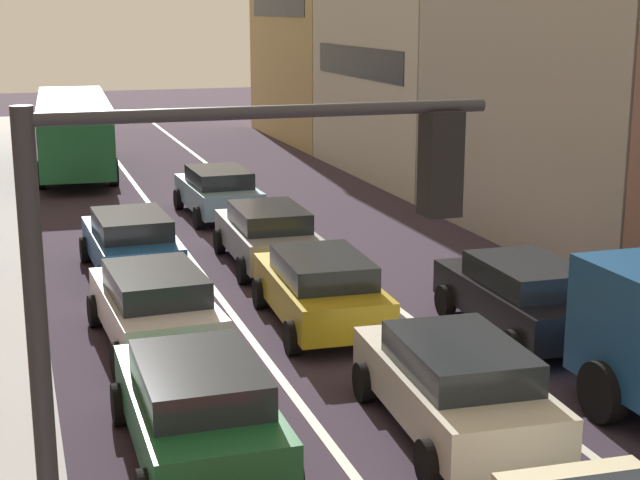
{
  "coord_description": "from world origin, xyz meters",
  "views": [
    {
      "loc": [
        -5.78,
        -6.04,
        6.15
      ],
      "look_at": [
        0.0,
        12.0,
        1.6
      ],
      "focal_mm": 54.3,
      "sensor_mm": 36.0,
      "label": 1
    }
  ],
  "objects_px": {
    "coupe_centre_lane_fourth": "(268,234)",
    "sedan_right_lane_behind_truck": "(522,295)",
    "traffic_light_pole": "(208,322)",
    "bus_mid_queue_primary": "(74,127)",
    "hatchback_centre_lane_third": "(321,288)",
    "wagon_left_lane_second": "(198,405)",
    "sedan_left_lane_third": "(155,304)",
    "sedan_left_lane_fourth": "(131,242)",
    "sedan_centre_lane_fifth": "(218,191)",
    "sedan_centre_lane_second": "(455,383)"
  },
  "relations": [
    {
      "from": "coupe_centre_lane_fourth",
      "to": "sedan_right_lane_behind_truck",
      "type": "bearing_deg",
      "value": -151.41
    },
    {
      "from": "traffic_light_pole",
      "to": "bus_mid_queue_primary",
      "type": "bearing_deg",
      "value": 88.25
    },
    {
      "from": "hatchback_centre_lane_third",
      "to": "wagon_left_lane_second",
      "type": "bearing_deg",
      "value": 148.4
    },
    {
      "from": "sedan_left_lane_third",
      "to": "coupe_centre_lane_fourth",
      "type": "distance_m",
      "value": 6.04
    },
    {
      "from": "wagon_left_lane_second",
      "to": "sedan_left_lane_third",
      "type": "xyz_separation_m",
      "value": [
        0.12,
        4.89,
        0.0
      ]
    },
    {
      "from": "hatchback_centre_lane_third",
      "to": "bus_mid_queue_primary",
      "type": "distance_m",
      "value": 20.64
    },
    {
      "from": "sedan_left_lane_third",
      "to": "coupe_centre_lane_fourth",
      "type": "xyz_separation_m",
      "value": [
        3.47,
        4.95,
        0.0
      ]
    },
    {
      "from": "sedan_left_lane_third",
      "to": "bus_mid_queue_primary",
      "type": "bearing_deg",
      "value": -2.79
    },
    {
      "from": "wagon_left_lane_second",
      "to": "coupe_centre_lane_fourth",
      "type": "xyz_separation_m",
      "value": [
        3.59,
        9.84,
        0.0
      ]
    },
    {
      "from": "wagon_left_lane_second",
      "to": "bus_mid_queue_primary",
      "type": "bearing_deg",
      "value": -0.21
    },
    {
      "from": "traffic_light_pole",
      "to": "hatchback_centre_lane_third",
      "type": "relative_size",
      "value": 1.26
    },
    {
      "from": "wagon_left_lane_second",
      "to": "sedan_left_lane_fourth",
      "type": "xyz_separation_m",
      "value": [
        0.32,
        10.04,
        0.0
      ]
    },
    {
      "from": "sedan_right_lane_behind_truck",
      "to": "hatchback_centre_lane_third",
      "type": "bearing_deg",
      "value": 65.96
    },
    {
      "from": "sedan_left_lane_fourth",
      "to": "bus_mid_queue_primary",
      "type": "bearing_deg",
      "value": -1.07
    },
    {
      "from": "hatchback_centre_lane_third",
      "to": "sedan_right_lane_behind_truck",
      "type": "bearing_deg",
      "value": -112.48
    },
    {
      "from": "traffic_light_pole",
      "to": "sedan_left_lane_third",
      "type": "distance_m",
      "value": 10.81
    },
    {
      "from": "traffic_light_pole",
      "to": "sedan_left_lane_fourth",
      "type": "relative_size",
      "value": 1.26
    },
    {
      "from": "coupe_centre_lane_fourth",
      "to": "bus_mid_queue_primary",
      "type": "bearing_deg",
      "value": 14.15
    },
    {
      "from": "wagon_left_lane_second",
      "to": "sedan_right_lane_behind_truck",
      "type": "height_order",
      "value": "same"
    },
    {
      "from": "sedan_left_lane_fourth",
      "to": "sedan_centre_lane_fifth",
      "type": "xyz_separation_m",
      "value": [
        3.3,
        5.76,
        0.0
      ]
    },
    {
      "from": "traffic_light_pole",
      "to": "coupe_centre_lane_fourth",
      "type": "relative_size",
      "value": 1.27
    },
    {
      "from": "sedan_centre_lane_fifth",
      "to": "coupe_centre_lane_fourth",
      "type": "bearing_deg",
      "value": 178.14
    },
    {
      "from": "sedan_left_lane_third",
      "to": "sedan_right_lane_behind_truck",
      "type": "height_order",
      "value": "same"
    },
    {
      "from": "sedan_centre_lane_second",
      "to": "bus_mid_queue_primary",
      "type": "height_order",
      "value": "bus_mid_queue_primary"
    },
    {
      "from": "wagon_left_lane_second",
      "to": "bus_mid_queue_primary",
      "type": "distance_m",
      "value": 25.36
    },
    {
      "from": "sedan_centre_lane_second",
      "to": "hatchback_centre_lane_third",
      "type": "bearing_deg",
      "value": 7.04
    },
    {
      "from": "traffic_light_pole",
      "to": "sedan_left_lane_third",
      "type": "relative_size",
      "value": 1.25
    },
    {
      "from": "bus_mid_queue_primary",
      "to": "sedan_centre_lane_second",
      "type": "bearing_deg",
      "value": -169.14
    },
    {
      "from": "bus_mid_queue_primary",
      "to": "traffic_light_pole",
      "type": "bearing_deg",
      "value": -179.02
    },
    {
      "from": "hatchback_centre_lane_third",
      "to": "coupe_centre_lane_fourth",
      "type": "xyz_separation_m",
      "value": [
        0.19,
        4.85,
        0.0
      ]
    },
    {
      "from": "sedan_centre_lane_second",
      "to": "coupe_centre_lane_fourth",
      "type": "height_order",
      "value": "same"
    },
    {
      "from": "sedan_centre_lane_second",
      "to": "sedan_right_lane_behind_truck",
      "type": "relative_size",
      "value": 1.01
    },
    {
      "from": "hatchback_centre_lane_third",
      "to": "sedan_left_lane_third",
      "type": "relative_size",
      "value": 1.0
    },
    {
      "from": "traffic_light_pole",
      "to": "coupe_centre_lane_fourth",
      "type": "bearing_deg",
      "value": 73.77
    },
    {
      "from": "wagon_left_lane_second",
      "to": "bus_mid_queue_primary",
      "type": "height_order",
      "value": "bus_mid_queue_primary"
    },
    {
      "from": "sedan_centre_lane_second",
      "to": "sedan_centre_lane_fifth",
      "type": "bearing_deg",
      "value": 3.7
    },
    {
      "from": "hatchback_centre_lane_third",
      "to": "coupe_centre_lane_fourth",
      "type": "relative_size",
      "value": 1.01
    },
    {
      "from": "hatchback_centre_lane_third",
      "to": "bus_mid_queue_primary",
      "type": "relative_size",
      "value": 0.41
    },
    {
      "from": "hatchback_centre_lane_third",
      "to": "bus_mid_queue_primary",
      "type": "xyz_separation_m",
      "value": [
        -3.32,
        20.35,
        0.96
      ]
    },
    {
      "from": "sedan_left_lane_fourth",
      "to": "sedan_left_lane_third",
      "type": "bearing_deg",
      "value": 175.8
    },
    {
      "from": "hatchback_centre_lane_third",
      "to": "sedan_left_lane_fourth",
      "type": "height_order",
      "value": "same"
    },
    {
      "from": "sedan_left_lane_fourth",
      "to": "bus_mid_queue_primary",
      "type": "distance_m",
      "value": 15.33
    },
    {
      "from": "wagon_left_lane_second",
      "to": "sedan_left_lane_fourth",
      "type": "relative_size",
      "value": 0.99
    },
    {
      "from": "hatchback_centre_lane_third",
      "to": "sedan_left_lane_fourth",
      "type": "relative_size",
      "value": 1.0
    },
    {
      "from": "bus_mid_queue_primary",
      "to": "sedan_left_lane_fourth",
      "type": "bearing_deg",
      "value": -176.36
    },
    {
      "from": "sedan_centre_lane_second",
      "to": "bus_mid_queue_primary",
      "type": "xyz_separation_m",
      "value": [
        -3.67,
        25.68,
        0.96
      ]
    },
    {
      "from": "sedan_left_lane_fourth",
      "to": "sedan_centre_lane_fifth",
      "type": "relative_size",
      "value": 1.0
    },
    {
      "from": "sedan_right_lane_behind_truck",
      "to": "bus_mid_queue_primary",
      "type": "xyz_separation_m",
      "value": [
        -6.85,
        22.0,
        0.96
      ]
    },
    {
      "from": "sedan_centre_lane_fifth",
      "to": "sedan_left_lane_third",
      "type": "bearing_deg",
      "value": 160.66
    },
    {
      "from": "coupe_centre_lane_fourth",
      "to": "sedan_centre_lane_fifth",
      "type": "relative_size",
      "value": 1.0
    }
  ]
}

